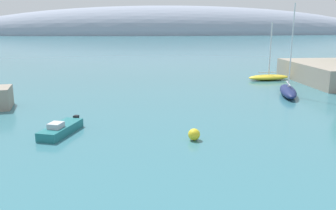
# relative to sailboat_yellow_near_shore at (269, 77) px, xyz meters

# --- Properties ---
(distant_ridge) EXTENTS (323.40, 57.95, 42.79)m
(distant_ridge) POSITION_rel_sailboat_yellow_near_shore_xyz_m (8.05, 217.39, -0.51)
(distant_ridge) COLOR #8E99AD
(distant_ridge) RESTS_ON ground
(sailboat_yellow_near_shore) EXTENTS (6.50, 2.88, 8.56)m
(sailboat_yellow_near_shore) POSITION_rel_sailboat_yellow_near_shore_xyz_m (0.00, 0.00, 0.00)
(sailboat_yellow_near_shore) COLOR yellow
(sailboat_yellow_near_shore) RESTS_ON water
(sailboat_navy_mid_mooring) EXTENTS (3.77, 7.48, 10.58)m
(sailboat_navy_mid_mooring) POSITION_rel_sailboat_yellow_near_shore_xyz_m (-2.04, -11.33, 0.11)
(sailboat_navy_mid_mooring) COLOR navy
(sailboat_navy_mid_mooring) RESTS_ON water
(motorboat_teal_foreground) EXTENTS (2.85, 4.97, 1.08)m
(motorboat_teal_foreground) POSITION_rel_sailboat_yellow_near_shore_xyz_m (-25.75, -23.56, -0.12)
(motorboat_teal_foreground) COLOR #1E6B70
(motorboat_teal_foreground) RESTS_ON water
(mooring_buoy_yellow) EXTENTS (0.88, 0.88, 0.88)m
(mooring_buoy_yellow) POSITION_rel_sailboat_yellow_near_shore_xyz_m (-15.73, -25.98, -0.06)
(mooring_buoy_yellow) COLOR yellow
(mooring_buoy_yellow) RESTS_ON water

